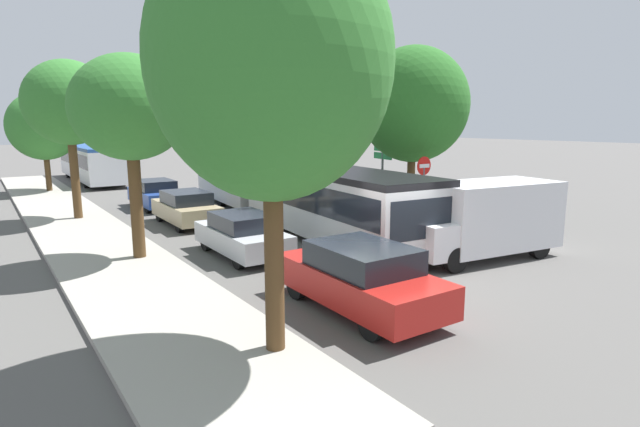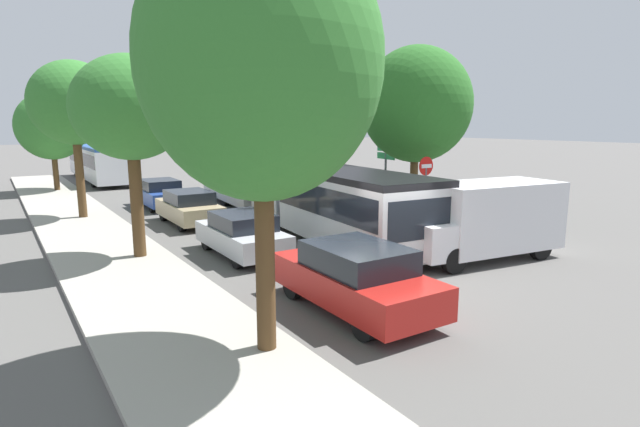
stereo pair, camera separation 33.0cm
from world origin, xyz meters
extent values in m
plane|color=#565451|center=(0.00, 0.00, 0.00)|extent=(200.00, 200.00, 0.00)
cube|color=#9E998E|center=(-5.69, 14.29, 0.07)|extent=(3.20, 38.57, 0.14)
cube|color=silver|center=(1.38, 4.79, 1.29)|extent=(3.39, 9.64, 2.04)
cube|color=black|center=(1.38, 4.79, 1.66)|extent=(3.37, 9.26, 0.89)
cube|color=black|center=(1.38, 4.79, 2.41)|extent=(3.39, 9.64, 0.20)
cube|color=silver|center=(2.20, 13.70, 1.29)|extent=(3.12, 6.67, 2.04)
cube|color=black|center=(2.20, 13.70, 1.66)|extent=(3.11, 6.41, 0.89)
cube|color=black|center=(2.20, 13.70, 2.41)|extent=(3.12, 6.67, 0.20)
cylinder|color=black|center=(1.86, 9.99, 1.29)|extent=(1.96, 1.16, 1.88)
cube|color=black|center=(0.95, 0.13, 1.54)|extent=(2.23, 0.30, 1.09)
cylinder|color=black|center=(2.16, 1.68, 0.50)|extent=(0.39, 1.02, 0.99)
cylinder|color=black|center=(0.04, 1.88, 0.50)|extent=(0.39, 1.02, 0.99)
cylinder|color=black|center=(2.72, 7.70, 0.50)|extent=(0.39, 1.02, 0.99)
cylinder|color=black|center=(0.59, 7.90, 0.50)|extent=(0.39, 1.02, 0.99)
cylinder|color=black|center=(3.26, 13.61, 0.50)|extent=(0.39, 1.02, 0.99)
cylinder|color=black|center=(1.14, 13.80, 0.50)|extent=(0.39, 1.02, 0.99)
cube|color=silver|center=(-1.94, 28.57, 1.29)|extent=(2.62, 11.66, 2.03)
cube|color=black|center=(-1.94, 28.57, 1.66)|extent=(2.64, 11.08, 0.85)
cube|color=#234C93|center=(-1.94, 28.57, 2.41)|extent=(2.62, 11.66, 0.20)
cylinder|color=black|center=(-3.01, 32.42, 0.51)|extent=(0.31, 1.01, 1.01)
cylinder|color=black|center=(-0.84, 32.41, 0.51)|extent=(0.31, 1.01, 1.01)
cylinder|color=black|center=(-3.03, 25.08, 0.51)|extent=(0.31, 1.01, 1.01)
cylinder|color=black|center=(-0.86, 25.07, 0.51)|extent=(0.31, 1.01, 1.01)
cube|color=#B21E19|center=(-2.08, -0.94, 0.61)|extent=(1.88, 4.31, 0.69)
cube|color=black|center=(-2.08, -1.04, 1.22)|extent=(1.70, 2.27, 0.53)
cylinder|color=black|center=(-2.82, 0.44, 0.33)|extent=(0.23, 0.66, 0.65)
cylinder|color=black|center=(-1.29, 0.42, 0.33)|extent=(0.23, 0.66, 0.65)
cylinder|color=black|center=(-2.86, -2.29, 0.33)|extent=(0.23, 0.66, 0.65)
cylinder|color=black|center=(-1.34, -2.32, 0.33)|extent=(0.23, 0.66, 0.65)
cube|color=#B7BABF|center=(-2.18, 4.64, 0.55)|extent=(1.70, 3.89, 0.63)
cube|color=black|center=(-2.19, 4.54, 1.10)|extent=(1.54, 2.05, 0.48)
cylinder|color=black|center=(-2.85, 5.88, 0.29)|extent=(0.21, 0.59, 0.59)
cylinder|color=black|center=(-1.48, 5.86, 0.29)|extent=(0.21, 0.59, 0.59)
cylinder|color=black|center=(-2.89, 3.41, 0.29)|extent=(0.21, 0.59, 0.59)
cylinder|color=black|center=(-1.52, 3.39, 0.29)|extent=(0.21, 0.59, 0.59)
cube|color=tan|center=(-1.92, 10.29, 0.56)|extent=(1.73, 3.96, 0.64)
cube|color=black|center=(-1.92, 10.19, 1.12)|extent=(1.57, 2.08, 0.49)
cylinder|color=black|center=(-2.60, 11.56, 0.30)|extent=(0.22, 0.60, 0.60)
cylinder|color=black|center=(-1.20, 11.53, 0.30)|extent=(0.22, 0.60, 0.60)
cylinder|color=black|center=(-2.64, 9.04, 0.30)|extent=(0.22, 0.60, 0.60)
cylinder|color=black|center=(-1.24, 9.02, 0.30)|extent=(0.22, 0.60, 0.60)
cube|color=#284799|center=(-1.74, 15.00, 0.56)|extent=(1.73, 3.96, 0.64)
cube|color=black|center=(-1.74, 14.91, 1.12)|extent=(1.57, 2.08, 0.49)
cylinder|color=black|center=(-2.42, 16.27, 0.30)|extent=(0.22, 0.60, 0.60)
cylinder|color=black|center=(-1.02, 16.25, 0.30)|extent=(0.22, 0.60, 0.60)
cylinder|color=black|center=(-2.46, 13.76, 0.30)|extent=(0.22, 0.60, 0.60)
cylinder|color=black|center=(-1.06, 13.73, 0.30)|extent=(0.22, 0.60, 0.60)
cube|color=silver|center=(4.04, 0.25, 1.31)|extent=(4.34, 2.55, 2.00)
cube|color=silver|center=(1.56, 0.60, 0.84)|extent=(1.16, 2.01, 1.00)
cylinder|color=black|center=(1.84, -0.29, 0.36)|extent=(0.75, 0.34, 0.72)
cylinder|color=black|center=(2.08, 1.37, 0.36)|extent=(0.75, 0.34, 0.72)
cylinder|color=black|center=(5.11, -0.75, 0.36)|extent=(0.75, 0.34, 0.72)
cylinder|color=black|center=(5.34, 0.91, 0.36)|extent=(0.75, 0.34, 0.72)
cylinder|color=#56595E|center=(-0.62, 5.15, 1.70)|extent=(0.12, 0.12, 3.40)
cube|color=black|center=(-0.62, 5.15, 2.95)|extent=(0.36, 0.29, 0.90)
sphere|color=red|center=(-0.65, 5.00, 3.23)|extent=(0.18, 0.18, 0.18)
sphere|color=#EAAD14|center=(-0.65, 5.00, 2.95)|extent=(0.18, 0.18, 0.18)
sphere|color=green|center=(-0.65, 5.00, 2.67)|extent=(0.18, 0.18, 0.18)
cylinder|color=#56595E|center=(5.10, 4.10, 1.20)|extent=(0.08, 0.08, 2.40)
cylinder|color=red|center=(5.10, 4.10, 2.47)|extent=(0.70, 0.03, 0.70)
cube|color=white|center=(5.10, 4.08, 2.47)|extent=(0.50, 0.04, 0.14)
cylinder|color=#56595E|center=(6.09, 7.51, 1.80)|extent=(0.10, 0.10, 3.60)
cube|color=#197A38|center=(6.09, 7.51, 3.30)|extent=(0.30, 1.39, 0.28)
cube|color=#197A38|center=(6.09, 7.51, 2.96)|extent=(0.30, 1.39, 0.28)
cube|color=#197A38|center=(6.09, 7.51, 2.62)|extent=(0.30, 1.39, 0.28)
cylinder|color=#51381E|center=(-4.68, -1.80, 1.67)|extent=(0.34, 0.34, 3.34)
ellipsoid|color=#33752D|center=(-4.68, -1.80, 5.04)|extent=(3.95, 3.95, 4.52)
cylinder|color=#51381E|center=(-4.97, 5.81, 1.69)|extent=(0.36, 0.36, 3.37)
ellipsoid|color=#33752D|center=(-4.97, 5.81, 4.49)|extent=(3.27, 3.27, 2.98)
cylinder|color=#51381E|center=(-5.38, 13.57, 1.79)|extent=(0.34, 0.34, 3.59)
ellipsoid|color=#33752D|center=(-5.38, 13.57, 4.86)|extent=(3.46, 3.46, 3.39)
ellipsoid|color=#1E561E|center=(-5.55, 13.30, 4.35)|extent=(2.08, 2.08, 1.86)
cylinder|color=#51381E|center=(-5.28, 23.81, 1.21)|extent=(0.31, 0.31, 2.42)
ellipsoid|color=#33752D|center=(-5.28, 23.81, 3.87)|extent=(3.88, 3.88, 3.88)
ellipsoid|color=#33752D|center=(-5.78, 23.97, 3.29)|extent=(2.33, 2.33, 2.14)
cylinder|color=#51381E|center=(6.27, 5.92, 1.52)|extent=(0.33, 0.33, 3.03)
ellipsoid|color=#286623|center=(6.27, 5.92, 4.79)|extent=(4.51, 4.51, 4.69)
camera|label=1|loc=(-8.73, -9.04, 4.07)|focal=28.00mm
camera|label=2|loc=(-8.46, -9.23, 4.07)|focal=28.00mm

